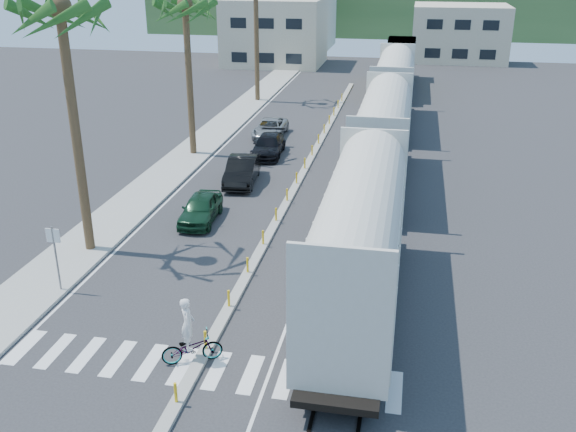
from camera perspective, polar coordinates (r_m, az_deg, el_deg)
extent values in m
plane|color=#28282B|center=(24.36, -6.57, -10.58)|extent=(140.00, 140.00, 0.00)
cube|color=gray|center=(48.69, -7.47, 6.54)|extent=(3.00, 90.00, 0.15)
cube|color=black|center=(49.24, 8.03, 6.64)|extent=(0.12, 100.00, 0.06)
cube|color=black|center=(49.20, 9.71, 6.52)|extent=(0.12, 100.00, 0.06)
cube|color=gray|center=(42.04, 1.50, 4.17)|extent=(0.45, 60.00, 0.15)
cylinder|color=yellow|center=(21.01, -9.96, -15.19)|extent=(0.10, 0.10, 0.70)
cylinder|color=yellow|center=(23.30, -7.36, -10.85)|extent=(0.10, 0.10, 0.70)
cylinder|color=yellow|center=(25.73, -5.29, -7.29)|extent=(0.10, 0.10, 0.70)
cylinder|color=yellow|center=(28.28, -3.62, -4.35)|extent=(0.10, 0.10, 0.70)
cylinder|color=yellow|center=(30.90, -2.23, -1.90)|extent=(0.10, 0.10, 0.70)
cylinder|color=yellow|center=(33.59, -1.07, 0.16)|extent=(0.10, 0.10, 0.70)
cylinder|color=yellow|center=(36.33, -0.08, 1.91)|extent=(0.10, 0.10, 0.70)
cylinder|color=yellow|center=(39.10, 0.77, 3.42)|extent=(0.10, 0.10, 0.70)
cylinder|color=yellow|center=(41.91, 1.50, 4.72)|extent=(0.10, 0.10, 0.70)
cylinder|color=yellow|center=(44.74, 2.15, 5.86)|extent=(0.10, 0.10, 0.70)
cylinder|color=yellow|center=(47.60, 2.73, 6.87)|extent=(0.10, 0.10, 0.70)
cylinder|color=yellow|center=(50.46, 3.24, 7.76)|extent=(0.10, 0.10, 0.70)
cylinder|color=yellow|center=(53.35, 3.69, 8.55)|extent=(0.10, 0.10, 0.70)
cylinder|color=yellow|center=(56.25, 4.10, 9.26)|extent=(0.10, 0.10, 0.70)
cylinder|color=yellow|center=(59.15, 4.48, 9.90)|extent=(0.10, 0.10, 0.70)
cylinder|color=yellow|center=(62.07, 4.82, 10.48)|extent=(0.10, 0.10, 0.70)
cube|color=silver|center=(22.80, -8.09, -13.22)|extent=(14.00, 2.20, 0.01)
cube|color=silver|center=(48.21, -5.53, 6.38)|extent=(0.12, 90.00, 0.01)
cube|color=silver|center=(46.49, 5.59, 5.77)|extent=(0.12, 90.00, 0.01)
cube|color=beige|center=(24.45, 6.29, -3.18)|extent=(3.00, 12.88, 3.40)
cylinder|color=beige|center=(23.77, 6.46, 0.52)|extent=(2.90, 12.58, 2.90)
cube|color=black|center=(25.47, 6.08, -7.65)|extent=(2.60, 12.88, 1.00)
cube|color=beige|center=(38.52, 8.34, 6.32)|extent=(3.00, 12.88, 3.40)
cylinder|color=beige|center=(38.10, 8.48, 8.78)|extent=(2.90, 12.58, 2.90)
cube|color=black|center=(39.18, 8.16, 3.23)|extent=(2.60, 12.88, 1.00)
cube|color=beige|center=(53.11, 9.29, 10.67)|extent=(3.00, 12.88, 3.40)
cylinder|color=beige|center=(52.80, 9.41, 12.48)|extent=(2.90, 12.58, 2.90)
cube|color=black|center=(53.58, 9.15, 8.37)|extent=(2.60, 12.88, 1.00)
cube|color=#4C4C4F|center=(69.13, 9.78, 11.92)|extent=(3.00, 17.00, 0.50)
cube|color=gold|center=(67.88, 9.84, 13.06)|extent=(2.70, 12.24, 2.60)
cube|color=gold|center=(74.55, 10.04, 14.09)|extent=(3.00, 3.74, 3.20)
cube|color=black|center=(69.24, 9.75, 11.44)|extent=(2.60, 13.60, 0.90)
cylinder|color=brown|center=(30.28, -18.29, 6.51)|extent=(0.44, 0.44, 11.00)
sphere|color=#23561A|center=(29.36, -19.66, 17.16)|extent=(3.20, 3.20, 3.20)
cylinder|color=brown|center=(44.75, -8.75, 11.56)|extent=(0.44, 0.44, 10.00)
sphere|color=#23561A|center=(44.10, -9.15, 18.14)|extent=(3.20, 3.20, 3.20)
cylinder|color=brown|center=(61.58, -2.82, 15.62)|extent=(0.44, 0.44, 12.00)
cylinder|color=slate|center=(28.06, -19.88, -3.70)|extent=(0.08, 0.08, 3.00)
cube|color=silver|center=(27.62, -20.17, -1.64)|extent=(0.60, 0.04, 0.60)
cube|color=#B7AE91|center=(83.78, -1.17, 16.05)|extent=(12.00, 10.00, 8.00)
cube|color=#B7AE91|center=(99.68, -0.33, 17.64)|extent=(14.00, 12.00, 10.00)
cube|color=#B7AE91|center=(90.09, 14.99, 15.46)|extent=(12.00, 10.00, 7.00)
imported|color=#10321D|center=(34.07, -7.78, 0.68)|extent=(2.22, 4.47, 1.45)
imported|color=black|center=(39.55, -4.11, 4.05)|extent=(2.69, 5.24, 1.61)
imported|color=black|center=(45.10, -1.76, 6.28)|extent=(2.55, 5.12, 1.42)
imported|color=#939698|center=(49.99, -1.59, 7.84)|extent=(2.33, 4.84, 1.33)
imported|color=#9EA0A5|center=(22.84, -8.53, -11.51)|extent=(2.32, 2.66, 1.11)
imported|color=silver|center=(22.35, -8.92, -9.43)|extent=(1.05, 0.99, 1.93)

